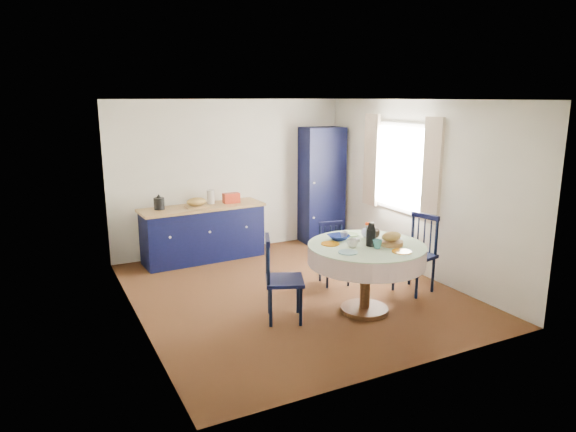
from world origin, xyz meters
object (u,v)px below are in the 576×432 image
pantry_cabinet (321,185)px  chair_left (281,278)px  mug_d (344,235)px  chair_right (416,253)px  mug_c (374,234)px  dining_table (367,255)px  kitchen_counter (203,232)px  mug_a (352,243)px  chair_far (333,253)px  mug_b (377,244)px  cobalt_bowl (339,237)px

pantry_cabinet → chair_left: bearing=-125.4°
pantry_cabinet → mug_d: 2.89m
chair_right → mug_c: size_ratio=7.49×
chair_right → mug_d: bearing=-106.4°
dining_table → chair_right: size_ratio=1.34×
kitchen_counter → pantry_cabinet: pantry_cabinet is taller
chair_left → mug_a: 0.92m
kitchen_counter → mug_d: (1.00, -2.52, 0.44)m
dining_table → chair_far: size_ratio=1.63×
pantry_cabinet → mug_b: bearing=-106.6°
dining_table → mug_a: size_ratio=11.49×
mug_a → chair_right: bearing=13.2°
mug_b → dining_table: bearing=93.8°
mug_a → mug_b: 0.28m
mug_b → mug_a: bearing=143.6°
chair_far → mug_b: size_ratio=7.73×
dining_table → cobalt_bowl: (-0.19, 0.33, 0.16)m
kitchen_counter → mug_a: 3.03m
mug_d → cobalt_bowl: size_ratio=0.39×
chair_right → mug_b: 1.14m
chair_left → chair_right: size_ratio=0.97×
chair_far → cobalt_bowl: (-0.36, -0.68, 0.44)m
kitchen_counter → mug_d: bearing=-71.4°
chair_far → chair_right: bearing=-31.6°
chair_left → cobalt_bowl: bearing=-61.4°
chair_right → cobalt_bowl: chair_right is taller
pantry_cabinet → chair_far: pantry_cabinet is taller
kitchen_counter → mug_c: size_ratio=14.32×
chair_left → dining_table: bearing=-80.9°
mug_c → chair_right: bearing=5.3°
chair_far → mug_d: mug_d is taller
mug_a → chair_left: bearing=162.3°
dining_table → mug_a: dining_table is taller
kitchen_counter → mug_b: 3.26m
pantry_cabinet → cobalt_bowl: (-1.29, -2.62, -0.14)m
mug_c → mug_b: bearing=-121.5°
mug_a → cobalt_bowl: size_ratio=0.47×
dining_table → chair_right: 1.05m
chair_far → mug_a: mug_a is taller
mug_b → mug_c: bearing=58.5°
mug_a → cobalt_bowl: mug_a is taller
pantry_cabinet → mug_c: pantry_cabinet is taller
chair_right → mug_d: size_ratio=10.30×
kitchen_counter → mug_d: kitchen_counter is taller
kitchen_counter → cobalt_bowl: 2.71m
dining_table → cobalt_bowl: bearing=119.8°
kitchen_counter → chair_right: kitchen_counter is taller
pantry_cabinet → dining_table: pantry_cabinet is taller
chair_left → mug_a: bearing=-85.3°
chair_right → mug_c: (-0.75, -0.07, 0.37)m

